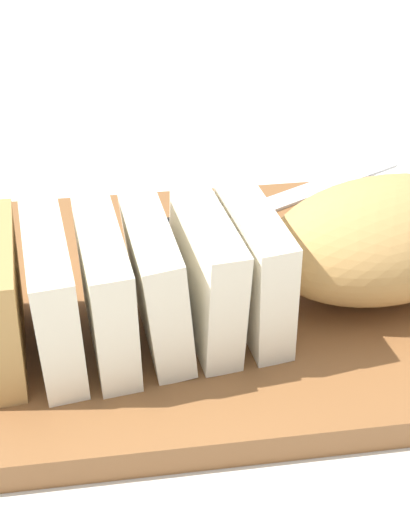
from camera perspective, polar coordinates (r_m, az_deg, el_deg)
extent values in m
plane|color=silver|center=(0.55, 0.00, -4.62)|extent=(3.00, 3.00, 0.00)
cube|color=brown|center=(0.54, 0.00, -3.63)|extent=(0.39, 0.33, 0.02)
ellipsoid|color=tan|center=(0.52, 15.28, 1.38)|extent=(0.20, 0.13, 0.09)
cube|color=#F2E8CC|center=(0.48, 4.18, -0.93)|extent=(0.04, 0.11, 0.10)
cube|color=#F2E8CC|center=(0.47, 0.07, -1.59)|extent=(0.04, 0.11, 0.10)
cube|color=#F2E8CC|center=(0.46, -4.21, -2.19)|extent=(0.04, 0.11, 0.10)
cube|color=#F2E8CC|center=(0.46, -8.49, -3.02)|extent=(0.04, 0.11, 0.09)
cube|color=#F2E8CC|center=(0.46, -12.89, -3.54)|extent=(0.04, 0.11, 0.10)
cube|color=silver|center=(0.67, 8.75, 5.49)|extent=(0.22, 0.11, 0.00)
cylinder|color=black|center=(0.59, -1.93, 2.54)|extent=(0.06, 0.05, 0.02)
cube|color=silver|center=(0.60, 0.51, 3.30)|extent=(0.03, 0.03, 0.02)
sphere|color=#A8753D|center=(0.52, 2.50, -3.38)|extent=(0.00, 0.00, 0.00)
sphere|color=#A8753D|center=(0.55, 6.65, -1.60)|extent=(0.01, 0.01, 0.01)
sphere|color=#A8753D|center=(0.56, 4.84, -0.32)|extent=(0.01, 0.01, 0.01)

